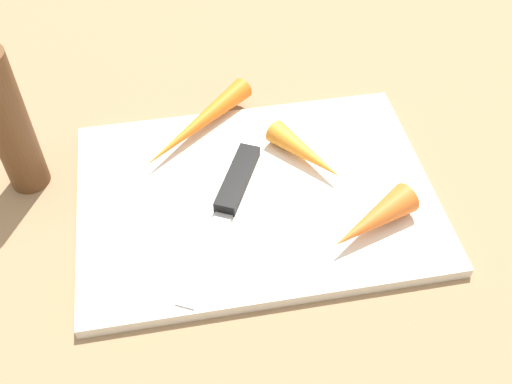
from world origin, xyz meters
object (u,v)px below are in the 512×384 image
object	(u,v)px
cutting_board	(256,196)
carrot_longest	(197,125)
carrot_medium	(306,153)
pepper_grinder	(9,124)
knife	(234,188)
carrot_shortest	(372,221)

from	to	relation	value
cutting_board	carrot_longest	bearing A→B (deg)	116.15
carrot_medium	pepper_grinder	distance (m)	0.30
cutting_board	pepper_grinder	distance (m)	0.25
pepper_grinder	knife	bearing A→B (deg)	-17.31
knife	carrot_medium	distance (m)	0.09
pepper_grinder	cutting_board	bearing A→B (deg)	-16.68
cutting_board	carrot_longest	xyz separation A→B (m)	(-0.05, 0.10, 0.02)
cutting_board	carrot_longest	world-z (taller)	carrot_longest
carrot_medium	carrot_longest	size ratio (longest dim) A/B	0.59
knife	pepper_grinder	distance (m)	0.23
carrot_medium	carrot_longest	xyz separation A→B (m)	(-0.11, 0.07, -0.00)
knife	carrot_longest	distance (m)	0.10
carrot_longest	pepper_grinder	world-z (taller)	pepper_grinder
cutting_board	pepper_grinder	xyz separation A→B (m)	(-0.23, 0.07, 0.07)
carrot_longest	knife	bearing A→B (deg)	63.45
carrot_medium	carrot_longest	bearing A→B (deg)	-154.54
cutting_board	carrot_longest	size ratio (longest dim) A/B	2.20
cutting_board	pepper_grinder	size ratio (longest dim) A/B	2.23
carrot_shortest	pepper_grinder	bearing A→B (deg)	-50.51
cutting_board	knife	distance (m)	0.03
carrot_longest	pepper_grinder	bearing A→B (deg)	-32.91
knife	carrot_medium	world-z (taller)	carrot_medium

